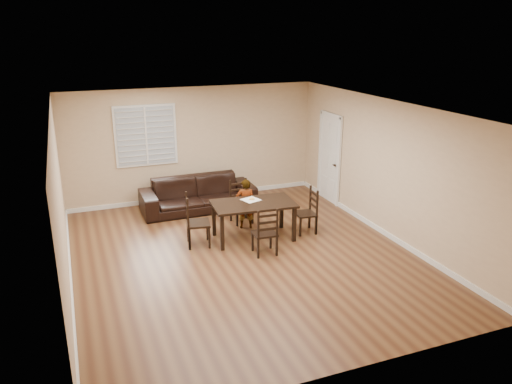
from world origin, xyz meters
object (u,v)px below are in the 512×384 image
(dining_table, at_px, (253,207))
(chair_right, at_px, (310,212))
(chair_far, at_px, (267,235))
(chair_left, at_px, (192,223))
(donut, at_px, (252,199))
(chair_near, at_px, (239,202))
(child, at_px, (245,204))
(sofa, at_px, (198,194))

(dining_table, distance_m, chair_right, 1.23)
(chair_far, height_order, chair_left, chair_left)
(chair_far, bearing_deg, donut, -92.28)
(chair_near, distance_m, chair_right, 1.59)
(chair_near, relative_size, chair_right, 0.99)
(chair_near, relative_size, child, 0.87)
(chair_left, bearing_deg, dining_table, -84.69)
(dining_table, xyz_separation_m, chair_right, (1.20, -0.10, -0.24))
(chair_left, distance_m, donut, 1.29)
(chair_left, bearing_deg, chair_far, -118.95)
(chair_near, relative_size, chair_left, 0.90)
(dining_table, relative_size, chair_left, 1.62)
(dining_table, distance_m, sofa, 2.09)
(chair_left, bearing_deg, chair_near, -44.50)
(sofa, bearing_deg, dining_table, -73.63)
(chair_left, relative_size, chair_right, 1.10)
(chair_far, xyz_separation_m, chair_right, (1.27, 0.74, 0.00))
(donut, bearing_deg, sofa, 109.20)
(chair_near, bearing_deg, dining_table, -97.66)
(child, relative_size, sofa, 0.41)
(sofa, bearing_deg, chair_near, -56.45)
(chair_right, bearing_deg, dining_table, -89.62)
(dining_table, xyz_separation_m, chair_near, (0.06, 1.00, -0.24))
(dining_table, relative_size, chair_far, 1.81)
(donut, bearing_deg, child, 88.37)
(child, bearing_deg, dining_table, 100.52)
(dining_table, relative_size, chair_right, 1.78)
(chair_near, height_order, sofa, chair_near)
(chair_near, bearing_deg, chair_right, -48.06)
(dining_table, height_order, child, child)
(chair_left, bearing_deg, donut, -76.44)
(dining_table, bearing_deg, sofa, 111.19)
(chair_right, bearing_deg, chair_left, -89.91)
(chair_near, xyz_separation_m, chair_right, (1.14, -1.10, 0.00))
(dining_table, distance_m, chair_left, 1.23)
(chair_far, bearing_deg, chair_right, -146.51)
(child, bearing_deg, chair_far, 100.62)
(chair_left, height_order, sofa, chair_left)
(chair_left, bearing_deg, chair_right, -84.41)
(chair_right, height_order, child, child)
(donut, distance_m, sofa, 1.95)
(chair_far, height_order, donut, chair_far)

